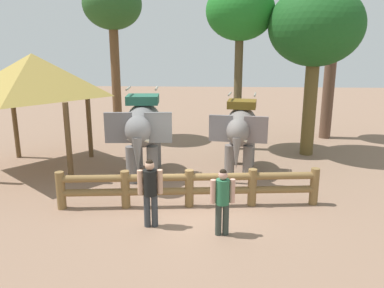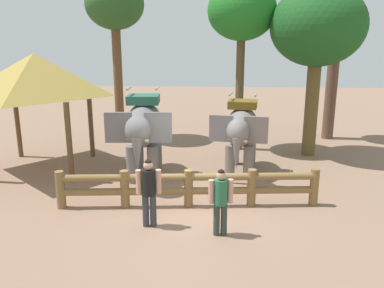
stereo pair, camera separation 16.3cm
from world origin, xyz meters
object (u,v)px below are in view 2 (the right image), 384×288
Objects in this scene: elephant_near_left at (143,128)px; thatched_shelter at (35,76)px; tourist_man_in_blue at (149,188)px; tree_deep_back at (115,9)px; tree_far_right at (318,28)px; tree_far_left at (242,13)px; tree_back_center at (336,31)px; tourist_woman_in_black at (221,198)px; elephant_center at (241,130)px; log_fence at (188,186)px.

thatched_shelter is (-3.80, 0.67, 1.61)m from elephant_near_left.
tree_deep_back is (-2.92, 8.91, 4.81)m from tourist_man_in_blue.
tree_far_right is 8.55m from tree_deep_back.
tree_far_left is at bearing 48.38° from elephant_near_left.
tree_far_right is at bearing 26.50° from elephant_near_left.
tree_back_center is 0.87× the size of tree_deep_back.
tree_deep_back is at bearing 116.67° from tourist_woman_in_black.
elephant_near_left is 6.26m from tree_far_left.
tree_far_right is at bearing 13.46° from thatched_shelter.
tourist_woman_in_black is (-0.71, -4.58, -0.59)m from elephant_center.
elephant_near_left is at bearing -169.72° from elephant_center.
thatched_shelter is at bearing 136.82° from tourist_man_in_blue.
tourist_man_in_blue is (-2.44, -4.24, -0.54)m from elephant_center.
log_fence is at bearing 118.46° from tourist_woman_in_black.
tree_far_right is 0.92× the size of tree_deep_back.
tree_far_left is (2.51, 7.37, 4.48)m from tourist_man_in_blue.
thatched_shelter is at bearing -110.13° from tree_deep_back.
tree_far_right is (6.09, 3.04, 3.23)m from elephant_near_left.
thatched_shelter is at bearing -155.31° from tree_back_center.
tourist_man_in_blue is at bearing -108.80° from tree_far_left.
tree_back_center is at bearing 62.84° from tourist_woman_in_black.
tourist_man_in_blue is 0.26× the size of tree_far_left.
tree_back_center is at bearing 54.44° from log_fence.
tree_far_left is (3.30, 3.72, 3.80)m from elephant_near_left.
tree_far_right is (3.57, 7.03, 3.96)m from tourist_woman_in_black.
tree_far_right is (4.43, 5.43, 4.30)m from log_fence.
tourist_woman_in_black is 8.82m from tree_far_right.
tree_back_center reaches higher than elephant_near_left.
thatched_shelter is (-7.04, 0.08, 1.75)m from elephant_center.
tourist_man_in_blue is at bearing -125.45° from tree_back_center.
thatched_shelter is 8.04m from tree_far_left.
tourist_man_in_blue is 8.98m from tree_far_left.
tree_far_right is at bearing 40.63° from elephant_center.
log_fence is 1.01× the size of tree_deep_back.
thatched_shelter is 10.30m from tree_far_right.
tree_deep_back is at bearing 111.97° from elephant_near_left.
tourist_woman_in_black is at bearing -116.91° from tree_far_right.
elephant_center is (1.57, 2.98, 0.93)m from log_fence.
tree_far_left reaches higher than elephant_center.
elephant_center is at bearing 60.05° from tourist_man_in_blue.
thatched_shelter reaches higher than tourist_man_in_blue.
tree_far_left is (0.78, 7.71, 4.54)m from tourist_woman_in_black.
tree_far_right is at bearing -15.15° from tree_deep_back.
tourist_man_in_blue is 10.53m from tree_deep_back.
tree_far_right reaches higher than thatched_shelter.
tree_deep_back reaches higher than thatched_shelter.
tourist_man_in_blue is 0.27× the size of tree_far_right.
elephant_center is at bearing -91.22° from tree_far_left.
tourist_woman_in_black is 0.94× the size of tourist_man_in_blue.
tourist_man_in_blue is at bearing -77.71° from elephant_near_left.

